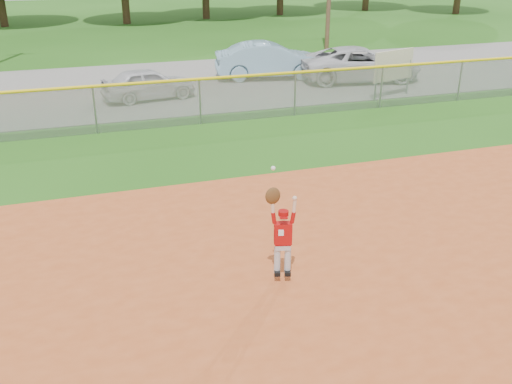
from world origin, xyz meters
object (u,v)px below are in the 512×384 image
(car_white_b, at_px, (360,64))
(ballplayer, at_px, (281,232))
(car_white_a, at_px, (148,84))
(car_blue, at_px, (269,60))
(sponsor_sign, at_px, (394,67))

(car_white_b, relative_size, ballplayer, 2.55)
(car_white_a, height_order, car_white_b, car_white_b)
(car_white_b, xyz_separation_m, ballplayer, (-8.80, -14.01, 0.23))
(ballplayer, bearing_deg, car_blue, 71.60)
(ballplayer, bearing_deg, sponsor_sign, 51.97)
(car_white_b, height_order, sponsor_sign, sponsor_sign)
(ballplayer, bearing_deg, car_white_b, 57.86)
(car_white_a, relative_size, car_white_b, 0.68)
(car_white_b, distance_m, ballplayer, 16.55)
(car_blue, bearing_deg, ballplayer, 171.49)
(car_white_a, distance_m, car_white_b, 9.17)
(car_white_a, distance_m, sponsor_sign, 9.36)
(ballplayer, bearing_deg, car_white_a, 91.51)
(car_white_a, relative_size, car_blue, 0.75)
(car_blue, xyz_separation_m, sponsor_sign, (3.40, -4.69, 0.40))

